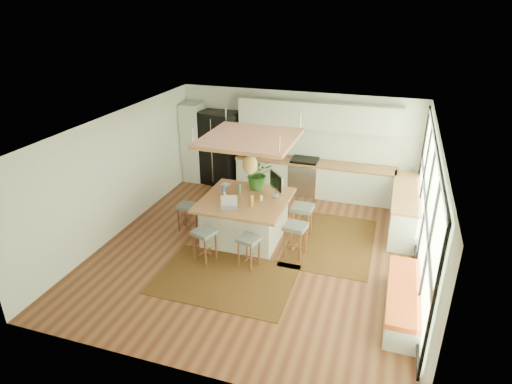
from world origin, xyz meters
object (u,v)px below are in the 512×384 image
(laptop, at_px, (229,203))
(microwave, at_px, (250,150))
(island, at_px, (245,218))
(island_plant, at_px, (258,177))
(fridge, at_px, (221,152))
(stool_left_side, at_px, (187,216))
(monitor, at_px, (276,186))
(stool_near_right, at_px, (249,251))
(stool_right_back, at_px, (301,223))
(stool_right_front, at_px, (295,241))
(stool_near_left, at_px, (205,245))

(laptop, height_order, microwave, microwave)
(microwave, bearing_deg, island, -67.85)
(island, bearing_deg, island_plant, 82.27)
(island, bearing_deg, fridge, 121.50)
(island, distance_m, stool_left_side, 1.38)
(stool_left_side, xyz_separation_m, microwave, (0.55, 2.84, 0.73))
(island, relative_size, monitor, 3.01)
(stool_near_right, xyz_separation_m, laptop, (-0.62, 0.56, 0.70))
(monitor, bearing_deg, stool_right_back, 54.22)
(stool_right_front, bearing_deg, fridge, 132.29)
(stool_right_back, xyz_separation_m, monitor, (-0.58, -0.04, 0.83))
(stool_right_back, xyz_separation_m, microwave, (-2.02, 2.37, 0.73))
(stool_near_right, xyz_separation_m, island_plant, (-0.37, 1.75, 0.86))
(stool_left_side, distance_m, microwave, 2.98)
(stool_near_left, bearing_deg, fridge, 107.41)
(island_plant, bearing_deg, monitor, -32.40)
(laptop, bearing_deg, island, 53.48)
(island, height_order, monitor, monitor)
(stool_right_back, height_order, monitor, monitor)
(stool_near_left, relative_size, laptop, 1.88)
(monitor, height_order, microwave, monitor)
(stool_near_left, height_order, monitor, monitor)
(fridge, bearing_deg, laptop, -52.70)
(stool_near_right, bearing_deg, island_plant, 102.01)
(monitor, distance_m, island_plant, 0.62)
(island, xyz_separation_m, stool_right_back, (1.20, 0.35, -0.11))
(microwave, relative_size, island_plant, 0.67)
(stool_near_right, xyz_separation_m, monitor, (0.15, 1.42, 0.83))
(stool_left_side, xyz_separation_m, island_plant, (1.46, 0.76, 0.86))
(stool_right_back, bearing_deg, stool_near_right, -116.75)
(laptop, distance_m, monitor, 1.16)
(fridge, xyz_separation_m, island_plant, (1.78, -2.12, 0.29))
(stool_near_right, height_order, stool_right_back, stool_right_back)
(stool_near_right, bearing_deg, fridge, 119.08)
(stool_right_front, height_order, island_plant, island_plant)
(stool_near_left, distance_m, stool_right_back, 2.25)
(island, relative_size, microwave, 3.82)
(fridge, bearing_deg, stool_right_back, -27.35)
(microwave, bearing_deg, monitor, -53.95)
(stool_near_left, bearing_deg, stool_near_right, 4.37)
(stool_left_side, relative_size, island_plant, 0.89)
(stool_near_left, height_order, microwave, microwave)
(monitor, xyz_separation_m, microwave, (-1.43, 2.41, -0.10))
(microwave, bearing_deg, stool_near_left, -79.31)
(fridge, xyz_separation_m, stool_right_front, (2.94, -3.23, -0.57))
(monitor, bearing_deg, stool_near_left, -75.77)
(stool_right_front, bearing_deg, microwave, 122.91)
(stool_right_back, bearing_deg, stool_right_front, -86.82)
(fridge, xyz_separation_m, stool_right_back, (2.89, -2.41, -0.57))
(stool_left_side, relative_size, laptop, 1.75)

